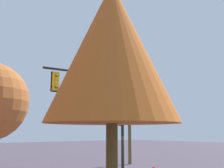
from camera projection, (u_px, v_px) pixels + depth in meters
The scene contains 3 objects.
signal_pole_assembly at pixel (103, 99), 18.04m from camera, with size 6.20×1.50×6.99m.
utility_pole at pixel (129, 113), 24.99m from camera, with size 1.72×0.77×8.63m.
tree_mid at pixel (112, 50), 9.69m from camera, with size 4.58×4.58×8.15m.
Camera 1 is at (12.86, 13.59, 2.76)m, focal length 44.46 mm.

